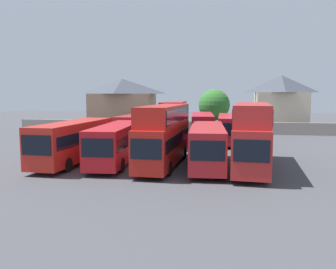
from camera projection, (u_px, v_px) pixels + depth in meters
ground at (187, 138)px, 46.82m from camera, size 140.00×140.00×0.00m
depot_boundary_wall at (191, 127)px, 53.00m from camera, size 56.00×0.50×1.80m
bus_1 at (74, 140)px, 29.87m from camera, size 3.03×11.39×3.53m
bus_2 at (117, 141)px, 29.65m from camera, size 3.27×11.26×3.29m
bus_3 at (164, 132)px, 28.66m from camera, size 2.83×11.54×4.98m
bus_4 at (207, 144)px, 28.10m from camera, size 3.23×10.94×3.33m
bus_5 at (252, 132)px, 27.51m from camera, size 3.32×11.85×5.14m
bus_6 at (137, 126)px, 44.02m from camera, size 3.22×10.58×3.32m
bus_7 at (174, 119)px, 43.16m from camera, size 3.10×11.89×4.98m
bus_8 at (202, 126)px, 42.50m from camera, size 3.32×10.80×3.50m
bus_9 at (229, 127)px, 42.30m from camera, size 2.75×11.51×3.31m
house_terrace_left at (123, 103)px, 61.43m from camera, size 11.18×7.27×8.59m
house_terrace_centre at (281, 103)px, 56.27m from camera, size 8.30×6.61×8.92m
tree_left_of_lot at (214, 105)px, 54.53m from camera, size 4.90×4.90×6.67m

